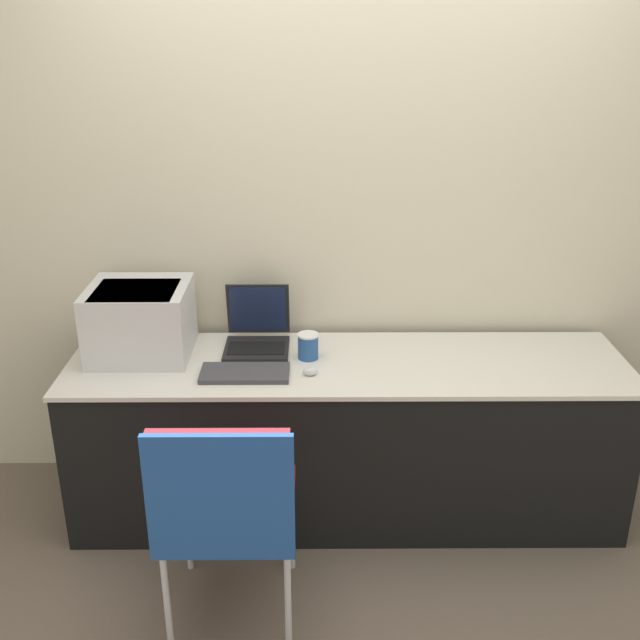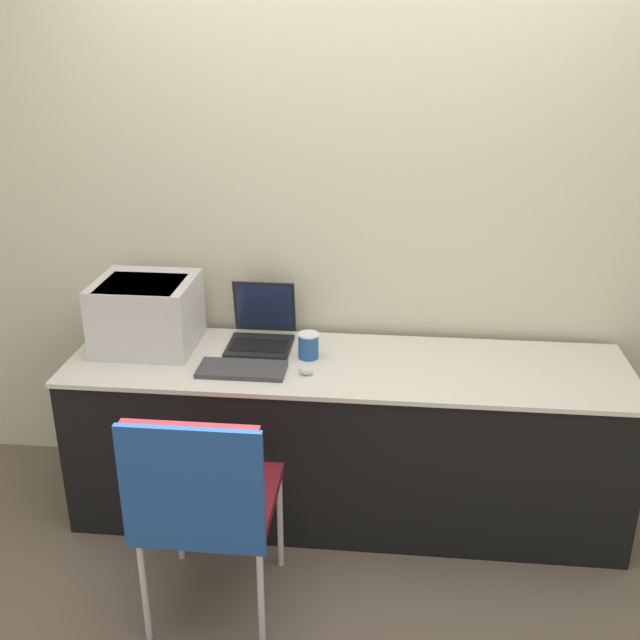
{
  "view_description": "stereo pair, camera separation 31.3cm",
  "coord_description": "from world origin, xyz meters",
  "px_view_note": "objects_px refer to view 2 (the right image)",
  "views": [
    {
      "loc": [
        -0.14,
        -2.57,
        2.1
      ],
      "look_at": [
        -0.12,
        0.34,
        0.91
      ],
      "focal_mm": 42.0,
      "sensor_mm": 36.0,
      "label": 1
    },
    {
      "loc": [
        0.18,
        -2.55,
        2.1
      ],
      "look_at": [
        -0.12,
        0.34,
        0.91
      ],
      "focal_mm": 42.0,
      "sensor_mm": 36.0,
      "label": 2
    }
  ],
  "objects_px": {
    "printer": "(146,311)",
    "laptop_left": "(261,332)",
    "external_keyboard": "(242,369)",
    "mouse": "(306,371)",
    "chair": "(203,496)",
    "coffee_cup": "(308,346)"
  },
  "relations": [
    {
      "from": "laptop_left",
      "to": "coffee_cup",
      "type": "height_order",
      "value": "laptop_left"
    },
    {
      "from": "chair",
      "to": "laptop_left",
      "type": "bearing_deg",
      "value": 87.09
    },
    {
      "from": "printer",
      "to": "mouse",
      "type": "height_order",
      "value": "printer"
    },
    {
      "from": "mouse",
      "to": "external_keyboard",
      "type": "bearing_deg",
      "value": 179.85
    },
    {
      "from": "printer",
      "to": "chair",
      "type": "relative_size",
      "value": 0.47
    },
    {
      "from": "laptop_left",
      "to": "external_keyboard",
      "type": "height_order",
      "value": "laptop_left"
    },
    {
      "from": "external_keyboard",
      "to": "laptop_left",
      "type": "bearing_deg",
      "value": 83.97
    },
    {
      "from": "printer",
      "to": "laptop_left",
      "type": "height_order",
      "value": "printer"
    },
    {
      "from": "external_keyboard",
      "to": "chair",
      "type": "bearing_deg",
      "value": -91.46
    },
    {
      "from": "laptop_left",
      "to": "coffee_cup",
      "type": "relative_size",
      "value": 2.68
    },
    {
      "from": "coffee_cup",
      "to": "printer",
      "type": "bearing_deg",
      "value": 176.02
    },
    {
      "from": "laptop_left",
      "to": "coffee_cup",
      "type": "xyz_separation_m",
      "value": [
        0.23,
        -0.13,
        -0.0
      ]
    },
    {
      "from": "laptop_left",
      "to": "coffee_cup",
      "type": "distance_m",
      "value": 0.26
    },
    {
      "from": "external_keyboard",
      "to": "coffee_cup",
      "type": "xyz_separation_m",
      "value": [
        0.26,
        0.16,
        0.05
      ]
    },
    {
      "from": "laptop_left",
      "to": "mouse",
      "type": "distance_m",
      "value": 0.38
    },
    {
      "from": "chair",
      "to": "printer",
      "type": "bearing_deg",
      "value": 117.67
    },
    {
      "from": "printer",
      "to": "chair",
      "type": "height_order",
      "value": "printer"
    },
    {
      "from": "external_keyboard",
      "to": "mouse",
      "type": "bearing_deg",
      "value": -0.15
    },
    {
      "from": "laptop_left",
      "to": "mouse",
      "type": "height_order",
      "value": "laptop_left"
    },
    {
      "from": "coffee_cup",
      "to": "mouse",
      "type": "distance_m",
      "value": 0.17
    },
    {
      "from": "mouse",
      "to": "chair",
      "type": "bearing_deg",
      "value": -114.08
    },
    {
      "from": "laptop_left",
      "to": "mouse",
      "type": "xyz_separation_m",
      "value": [
        0.24,
        -0.29,
        -0.04
      ]
    }
  ]
}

